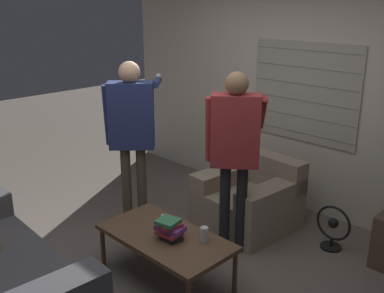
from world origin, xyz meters
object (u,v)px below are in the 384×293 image
object	(u,v)px
person_left_standing	(132,125)
floor_fan	(333,227)
armchair_beige	(250,199)
coffee_table	(165,239)
person_right_standing	(235,142)
soda_can	(204,234)
book_stack	(170,229)
spare_remote	(163,219)

from	to	relation	value
person_left_standing	floor_fan	size ratio (longest dim) A/B	3.94
person_left_standing	armchair_beige	bearing A→B (deg)	1.33
armchair_beige	person_left_standing	bearing A→B (deg)	51.41
armchair_beige	coffee_table	size ratio (longest dim) A/B	0.82
armchair_beige	person_right_standing	distance (m)	0.98
coffee_table	person_left_standing	size ratio (longest dim) A/B	0.67
person_left_standing	person_right_standing	bearing A→B (deg)	-26.82
coffee_table	soda_can	xyz separation A→B (m)	(0.30, 0.16, 0.10)
armchair_beige	book_stack	distance (m)	1.34
book_stack	armchair_beige	bearing A→B (deg)	98.05
coffee_table	person_left_standing	xyz separation A→B (m)	(-0.94, 0.42, 0.72)
floor_fan	spare_remote	bearing A→B (deg)	-126.80
floor_fan	armchair_beige	bearing A→B (deg)	-169.43
armchair_beige	floor_fan	size ratio (longest dim) A/B	2.16
person_left_standing	spare_remote	xyz separation A→B (m)	(0.73, -0.25, -0.67)
book_stack	spare_remote	distance (m)	0.34
floor_fan	person_left_standing	bearing A→B (deg)	-148.36
spare_remote	soda_can	bearing A→B (deg)	-46.61
book_stack	spare_remote	bearing A→B (deg)	147.77
book_stack	floor_fan	distance (m)	1.65
person_right_standing	book_stack	distance (m)	0.97
coffee_table	spare_remote	xyz separation A→B (m)	(-0.22, 0.17, 0.05)
book_stack	spare_remote	world-z (taller)	book_stack
soda_can	person_right_standing	bearing A→B (deg)	108.84
spare_remote	floor_fan	distance (m)	1.63
person_left_standing	person_right_standing	distance (m)	1.09
person_left_standing	floor_fan	bearing A→B (deg)	-14.03
spare_remote	armchair_beige	bearing A→B (deg)	40.06
book_stack	floor_fan	bearing A→B (deg)	64.98
book_stack	spare_remote	size ratio (longest dim) A/B	2.11
coffee_table	floor_fan	xyz separation A→B (m)	(0.75, 1.47, -0.17)
armchair_beige	coffee_table	distance (m)	1.31
spare_remote	floor_fan	size ratio (longest dim) A/B	0.27
person_right_standing	soda_can	size ratio (longest dim) A/B	13.56
floor_fan	coffee_table	bearing A→B (deg)	-117.18
soda_can	floor_fan	xyz separation A→B (m)	(0.46, 1.31, -0.27)
armchair_beige	soda_can	bearing A→B (deg)	114.39
soda_can	floor_fan	bearing A→B (deg)	70.79
armchair_beige	book_stack	size ratio (longest dim) A/B	3.75
soda_can	armchair_beige	bearing A→B (deg)	109.97
armchair_beige	floor_fan	distance (m)	0.89
soda_can	spare_remote	bearing A→B (deg)	178.47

